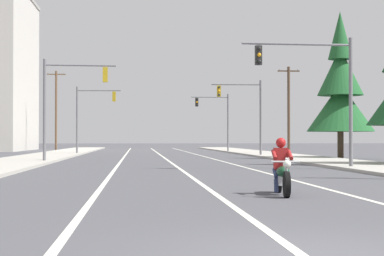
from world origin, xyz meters
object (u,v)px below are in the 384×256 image
at_px(traffic_signal_mid_left, 89,110).
at_px(utility_pole_left_far, 56,109).
at_px(motorcycle_with_rider, 282,172).
at_px(traffic_signal_near_right, 319,81).
at_px(conifer_tree_right_verge_far, 340,91).
at_px(traffic_signal_far_right, 218,114).
at_px(traffic_signal_near_left, 65,95).
at_px(utility_pole_right_far, 289,108).
at_px(traffic_signal_mid_right, 247,107).

bearing_deg(traffic_signal_mid_left, utility_pole_left_far, 105.52).
distance_m(motorcycle_with_rider, traffic_signal_near_right, 15.12).
xyz_separation_m(traffic_signal_mid_left, conifer_tree_right_verge_far, (18.68, -15.48, 0.75)).
xyz_separation_m(traffic_signal_far_right, conifer_tree_right_verge_far, (5.83, -24.22, 0.76)).
height_order(traffic_signal_near_left, traffic_signal_far_right, same).
distance_m(utility_pole_right_far, utility_pole_left_far, 30.88).
bearing_deg(traffic_signal_far_right, traffic_signal_near_right, -89.97).
relative_size(traffic_signal_near_left, utility_pole_left_far, 0.65).
bearing_deg(traffic_signal_far_right, traffic_signal_mid_right, -88.63).
bearing_deg(traffic_signal_near_left, utility_pole_left_far, 97.58).
distance_m(traffic_signal_far_right, utility_pole_left_far, 20.94).
xyz_separation_m(traffic_signal_near_right, traffic_signal_mid_right, (0.37, 23.22, -0.08)).
bearing_deg(traffic_signal_near_left, traffic_signal_near_right, -37.54).
xyz_separation_m(traffic_signal_mid_right, utility_pole_right_far, (5.09, 7.12, 0.21)).
xyz_separation_m(traffic_signal_near_right, utility_pole_right_far, (5.47, 30.34, 0.13)).
bearing_deg(traffic_signal_mid_left, traffic_signal_near_left, -89.85).
distance_m(traffic_signal_mid_left, traffic_signal_far_right, 15.54).
distance_m(traffic_signal_mid_right, utility_pole_right_far, 8.75).
relative_size(traffic_signal_mid_right, traffic_signal_mid_left, 1.00).
distance_m(traffic_signal_mid_right, traffic_signal_mid_left, 15.39).
bearing_deg(utility_pole_left_far, utility_pole_right_far, -40.00).
xyz_separation_m(traffic_signal_near_right, conifer_tree_right_verge_far, (5.81, 15.58, 0.68)).
bearing_deg(traffic_signal_mid_left, traffic_signal_near_right, -67.48).
xyz_separation_m(utility_pole_right_far, utility_pole_left_far, (-23.65, 19.84, 0.73)).
relative_size(motorcycle_with_rider, traffic_signal_mid_right, 0.35).
bearing_deg(conifer_tree_right_verge_far, traffic_signal_near_left, -162.91).
relative_size(utility_pole_left_far, conifer_tree_right_verge_far, 0.91).
bearing_deg(traffic_signal_mid_left, traffic_signal_far_right, 34.24).
relative_size(traffic_signal_near_right, conifer_tree_right_verge_far, 0.59).
relative_size(traffic_signal_near_right, traffic_signal_mid_left, 1.00).
height_order(traffic_signal_far_right, utility_pole_left_far, utility_pole_left_far).
bearing_deg(utility_pole_left_far, traffic_signal_near_right, -70.08).
bearing_deg(motorcycle_with_rider, traffic_signal_near_right, 70.91).
relative_size(motorcycle_with_rider, conifer_tree_right_verge_far, 0.21).
relative_size(traffic_signal_mid_right, utility_pole_left_far, 0.65).
xyz_separation_m(utility_pole_left_far, conifer_tree_right_verge_far, (23.99, -34.61, -0.18)).
height_order(traffic_signal_near_left, conifer_tree_right_verge_far, conifer_tree_right_verge_far).
bearing_deg(traffic_signal_mid_right, utility_pole_right_far, 54.41).
height_order(traffic_signal_near_left, utility_pole_left_far, utility_pole_left_far).
relative_size(motorcycle_with_rider, traffic_signal_mid_left, 0.35).
bearing_deg(traffic_signal_mid_left, utility_pole_right_far, -2.23).
relative_size(traffic_signal_near_right, traffic_signal_near_left, 1.00).
bearing_deg(traffic_signal_near_right, utility_pole_left_far, 109.92).
bearing_deg(utility_pole_left_far, conifer_tree_right_verge_far, -55.27).
xyz_separation_m(utility_pole_right_far, conifer_tree_right_verge_far, (0.34, -14.76, 0.55)).
relative_size(traffic_signal_near_left, conifer_tree_right_verge_far, 0.59).
bearing_deg(traffic_signal_mid_right, traffic_signal_near_left, -134.60).
xyz_separation_m(motorcycle_with_rider, traffic_signal_mid_right, (5.18, 37.12, 3.46)).
xyz_separation_m(traffic_signal_near_left, conifer_tree_right_verge_far, (18.63, 5.73, 0.74)).
height_order(traffic_signal_mid_right, traffic_signal_far_right, same).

